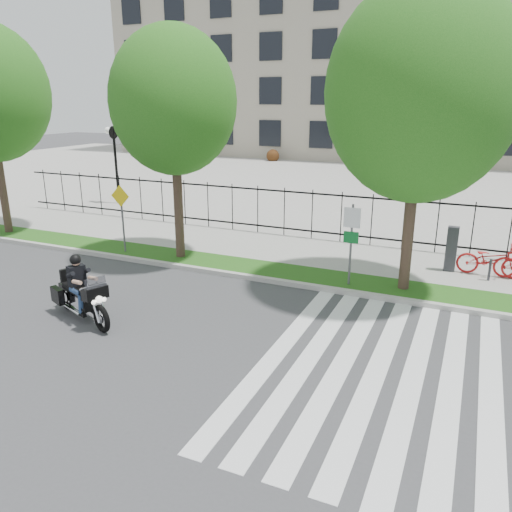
% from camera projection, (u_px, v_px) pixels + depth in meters
% --- Properties ---
extents(ground, '(120.00, 120.00, 0.00)m').
position_uv_depth(ground, '(197.00, 334.00, 12.45)').
color(ground, '#3D3D3F').
rests_on(ground, ground).
extents(curb, '(60.00, 0.20, 0.15)m').
position_uv_depth(curb, '(262.00, 279.00, 16.00)').
color(curb, '#ACAAA2').
rests_on(curb, ground).
extents(grass_verge, '(60.00, 1.50, 0.15)m').
position_uv_depth(grass_verge, '(272.00, 271.00, 16.74)').
color(grass_verge, '#195615').
rests_on(grass_verge, ground).
extents(sidewalk, '(60.00, 3.50, 0.15)m').
position_uv_depth(sidewalk, '(297.00, 251.00, 18.92)').
color(sidewalk, gray).
rests_on(sidewalk, ground).
extents(plaza, '(80.00, 34.00, 0.10)m').
position_uv_depth(plaza, '(382.00, 184.00, 34.22)').
color(plaza, gray).
rests_on(plaza, ground).
extents(crosswalk_stripes, '(5.70, 8.00, 0.01)m').
position_uv_depth(crosswalk_stripes, '(394.00, 375.00, 10.58)').
color(crosswalk_stripes, silver).
rests_on(crosswalk_stripes, ground).
extents(iron_fence, '(30.00, 0.06, 2.00)m').
position_uv_depth(iron_fence, '(312.00, 214.00, 20.12)').
color(iron_fence, black).
rests_on(iron_fence, sidewalk).
extents(office_building, '(60.00, 21.90, 20.15)m').
position_uv_depth(office_building, '(428.00, 52.00, 48.58)').
color(office_building, '#A09781').
rests_on(office_building, ground).
extents(lamp_post_left, '(1.06, 0.70, 4.25)m').
position_uv_depth(lamp_post_left, '(114.00, 146.00, 26.59)').
color(lamp_post_left, black).
rests_on(lamp_post_left, ground).
extents(street_tree_1, '(4.23, 4.23, 7.81)m').
position_uv_depth(street_tree_1, '(173.00, 102.00, 16.49)').
color(street_tree_1, '#32221B').
rests_on(street_tree_1, grass_verge).
extents(street_tree_2, '(5.20, 5.20, 8.62)m').
position_uv_depth(street_tree_2, '(422.00, 92.00, 13.37)').
color(street_tree_2, '#32221B').
rests_on(street_tree_2, grass_verge).
extents(sign_pole_regulatory, '(0.50, 0.09, 2.50)m').
position_uv_depth(sign_pole_regulatory, '(351.00, 234.00, 14.87)').
color(sign_pole_regulatory, '#59595B').
rests_on(sign_pole_regulatory, grass_verge).
extents(sign_pole_warning, '(0.78, 0.09, 2.49)m').
position_uv_depth(sign_pole_warning, '(122.00, 210.00, 18.16)').
color(sign_pole_warning, '#59595B').
rests_on(sign_pole_warning, grass_verge).
extents(motorcycle_rider, '(2.61, 1.43, 2.14)m').
position_uv_depth(motorcycle_rider, '(82.00, 294.00, 13.05)').
color(motorcycle_rider, black).
rests_on(motorcycle_rider, ground).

